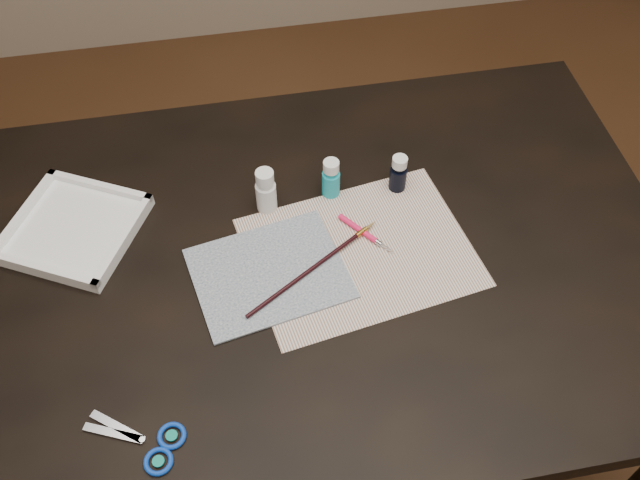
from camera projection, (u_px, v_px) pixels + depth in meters
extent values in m
cube|color=#422614|center=(320.00, 429.00, 1.88)|extent=(3.50, 3.50, 0.02)
cube|color=black|center=(320.00, 358.00, 1.58)|extent=(1.30, 0.90, 0.75)
cube|color=silver|center=(360.00, 252.00, 1.29)|extent=(0.44, 0.36, 0.00)
cube|color=#152942|center=(269.00, 273.00, 1.26)|extent=(0.30, 0.25, 0.00)
cylinder|color=silver|center=(266.00, 190.00, 1.32)|extent=(0.04, 0.04, 0.09)
cylinder|color=#19A4B6|center=(331.00, 178.00, 1.35)|extent=(0.04, 0.04, 0.08)
cylinder|color=black|center=(398.00, 173.00, 1.36)|extent=(0.04, 0.04, 0.08)
cube|color=white|center=(74.00, 228.00, 1.31)|extent=(0.30, 0.30, 0.03)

